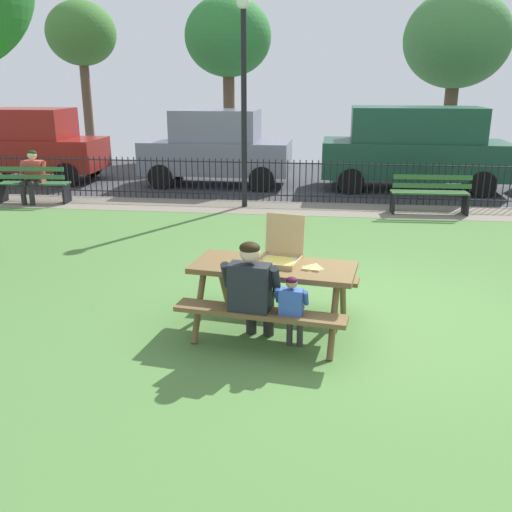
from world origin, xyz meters
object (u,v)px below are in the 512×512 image
(park_bench_left, at_px, (33,185))
(parked_car_far_left, at_px, (32,144))
(pizza_box_open, at_px, (280,253))
(far_tree_midleft, at_px, (228,38))
(pizza_slice_on_table, at_px, (312,268))
(far_tree_left, at_px, (81,35))
(picnic_table_foreground, at_px, (273,279))
(child_at_table, at_px, (292,306))
(park_bench_center, at_px, (430,194))
(lamp_post_walkway, at_px, (244,84))
(adult_at_table, at_px, (252,289))
(far_tree_center, at_px, (457,40))
(parked_car_left, at_px, (217,147))
(person_on_park_bench, at_px, (32,174))
(parked_car_center, at_px, (414,147))

(park_bench_left, xyz_separation_m, parked_car_far_left, (-1.47, 2.81, 0.59))
(pizza_box_open, height_order, far_tree_midleft, far_tree_midleft)
(pizza_slice_on_table, height_order, far_tree_left, far_tree_left)
(picnic_table_foreground, xyz_separation_m, child_at_table, (0.25, -0.57, -0.08))
(park_bench_center, height_order, lamp_post_walkway, lamp_post_walkway)
(picnic_table_foreground, height_order, pizza_box_open, pizza_box_open)
(pizza_slice_on_table, relative_size, adult_at_table, 0.23)
(far_tree_center, bearing_deg, park_bench_center, -102.83)
(picnic_table_foreground, relative_size, parked_car_left, 0.51)
(adult_at_table, distance_m, person_on_park_bench, 8.97)
(picnic_table_foreground, height_order, park_bench_center, park_bench_center)
(pizza_box_open, height_order, parked_car_far_left, parked_car_far_left)
(park_bench_left, height_order, far_tree_center, far_tree_center)
(picnic_table_foreground, height_order, pizza_slice_on_table, pizza_slice_on_table)
(pizza_box_open, distance_m, child_at_table, 0.81)
(pizza_box_open, xyz_separation_m, adult_at_table, (-0.24, -0.62, -0.21))
(pizza_box_open, xyz_separation_m, lamp_post_walkway, (-1.33, 6.23, 1.78))
(child_at_table, xyz_separation_m, park_bench_left, (-6.41, 6.75, -0.10))
(pizza_slice_on_table, bearing_deg, person_on_park_bench, 136.43)
(parked_car_far_left, distance_m, far_tree_midleft, 8.05)
(person_on_park_bench, bearing_deg, far_tree_left, 104.78)
(parked_car_left, xyz_separation_m, far_tree_center, (7.09, 5.86, 2.97))
(picnic_table_foreground, distance_m, park_bench_center, 6.76)
(lamp_post_walkway, xyz_separation_m, parked_car_left, (-1.13, 2.62, -1.63))
(picnic_table_foreground, xyz_separation_m, pizza_slice_on_table, (0.43, -0.07, 0.18))
(pizza_box_open, xyz_separation_m, parked_car_far_left, (-7.69, 8.85, 0.15))
(parked_car_center, bearing_deg, pizza_box_open, -106.79)
(picnic_table_foreground, xyz_separation_m, lamp_post_walkway, (-1.26, 6.37, 2.04))
(picnic_table_foreground, distance_m, child_at_table, 0.63)
(person_on_park_bench, distance_m, parked_car_left, 4.70)
(park_bench_left, distance_m, person_on_park_bench, 0.24)
(child_at_table, xyz_separation_m, person_on_park_bench, (-6.41, 6.77, 0.14))
(park_bench_left, xyz_separation_m, lamp_post_walkway, (4.89, 0.19, 2.23))
(far_tree_left, xyz_separation_m, far_tree_midleft, (5.37, 0.00, -0.13))
(parked_car_center, bearing_deg, picnic_table_foreground, -106.92)
(pizza_slice_on_table, distance_m, park_bench_center, 6.66)
(child_at_table, bearing_deg, lamp_post_walkway, 102.30)
(pizza_box_open, xyz_separation_m, far_tree_midleft, (-3.13, 14.71, 3.25))
(adult_at_table, height_order, park_bench_center, adult_at_table)
(park_bench_left, bearing_deg, pizza_slice_on_table, -43.47)
(pizza_box_open, height_order, adult_at_table, pizza_box_open)
(child_at_table, height_order, parked_car_left, parked_car_left)
(lamp_post_walkway, relative_size, far_tree_midleft, 0.79)
(far_tree_left, bearing_deg, pizza_slice_on_table, -59.26)
(person_on_park_bench, distance_m, far_tree_midleft, 9.81)
(parked_car_center, relative_size, far_tree_left, 0.85)
(parked_car_center, bearing_deg, lamp_post_walkway, -146.81)
(pizza_slice_on_table, bearing_deg, park_bench_left, 136.53)
(picnic_table_foreground, relative_size, pizza_slice_on_table, 7.13)
(park_bench_left, height_order, parked_car_center, parked_car_center)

